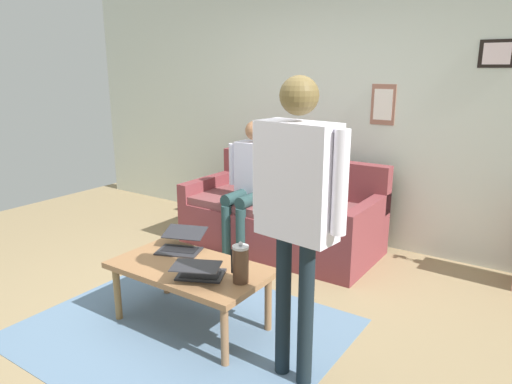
% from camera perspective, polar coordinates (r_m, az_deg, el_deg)
% --- Properties ---
extents(ground_plane, '(7.68, 7.68, 0.00)m').
position_cam_1_polar(ground_plane, '(3.56, -6.65, -15.07)').
color(ground_plane, '#927C58').
extents(area_rug, '(2.09, 1.74, 0.01)m').
position_cam_1_polar(area_rug, '(3.44, -8.95, -16.25)').
color(area_rug, slate).
rests_on(area_rug, ground_plane).
extents(back_wall, '(7.04, 0.11, 2.70)m').
position_cam_1_polar(back_wall, '(4.97, 9.89, 9.84)').
color(back_wall, silver).
rests_on(back_wall, ground_plane).
extents(couch, '(1.92, 0.93, 0.88)m').
position_cam_1_polar(couch, '(4.74, 3.25, -3.15)').
color(couch, brown).
rests_on(couch, ground_plane).
extents(coffee_table, '(1.11, 0.62, 0.45)m').
position_cam_1_polar(coffee_table, '(3.32, -8.04, -9.68)').
color(coffee_table, '#946741').
rests_on(coffee_table, ground_plane).
extents(laptop_left, '(0.41, 0.41, 0.12)m').
position_cam_1_polar(laptop_left, '(3.10, -6.93, -9.62)').
color(laptop_left, '#28282D').
rests_on(laptop_left, coffee_table).
extents(laptop_center, '(0.41, 0.42, 0.13)m').
position_cam_1_polar(laptop_center, '(3.57, -9.12, -6.31)').
color(laptop_center, '#28282D').
rests_on(laptop_center, coffee_table).
extents(french_press, '(0.13, 0.11, 0.27)m').
position_cam_1_polar(french_press, '(2.99, -1.89, -8.76)').
color(french_press, '#4C3323').
rests_on(french_press, coffee_table).
extents(person_standing, '(0.61, 0.24, 1.74)m').
position_cam_1_polar(person_standing, '(2.50, 5.01, -0.45)').
color(person_standing, black).
rests_on(person_standing, ground_plane).
extents(person_seated, '(0.55, 0.51, 1.28)m').
position_cam_1_polar(person_seated, '(4.56, -0.71, 1.70)').
color(person_seated, '#233C3D').
rests_on(person_seated, ground_plane).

